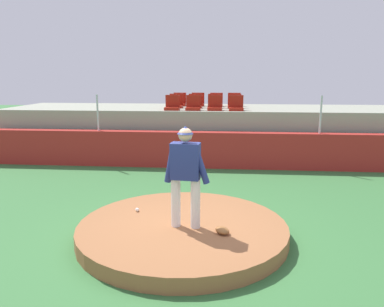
{
  "coord_description": "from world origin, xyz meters",
  "views": [
    {
      "loc": [
        0.75,
        -6.35,
        2.86
      ],
      "look_at": [
        0.0,
        1.89,
        1.16
      ],
      "focal_mm": 35.36,
      "sensor_mm": 36.0,
      "label": 1
    }
  ],
  "objects_px": {
    "stadium_chair_6": "(215,104)",
    "stadium_chair_3": "(236,106)",
    "fielding_glove": "(222,230)",
    "stadium_chair_10": "(216,102)",
    "stadium_chair_0": "(172,105)",
    "stadium_chair_11": "(234,102)",
    "stadium_chair_4": "(176,103)",
    "baseball": "(137,210)",
    "stadium_chair_7": "(234,104)",
    "stadium_chair_5": "(195,104)",
    "stadium_chair_8": "(180,102)",
    "stadium_chair_2": "(215,106)",
    "stadium_chair_9": "(198,102)",
    "pitcher": "(185,170)",
    "stadium_chair_1": "(193,105)"
  },
  "relations": [
    {
      "from": "fielding_glove",
      "to": "stadium_chair_3",
      "type": "height_order",
      "value": "stadium_chair_3"
    },
    {
      "from": "stadium_chair_2",
      "to": "stadium_chair_10",
      "type": "bearing_deg",
      "value": -89.91
    },
    {
      "from": "stadium_chair_3",
      "to": "stadium_chair_11",
      "type": "height_order",
      "value": "same"
    },
    {
      "from": "stadium_chair_2",
      "to": "stadium_chair_10",
      "type": "height_order",
      "value": "same"
    },
    {
      "from": "stadium_chair_11",
      "to": "stadium_chair_9",
      "type": "bearing_deg",
      "value": -0.12
    },
    {
      "from": "pitcher",
      "to": "stadium_chair_8",
      "type": "distance_m",
      "value": 8.38
    },
    {
      "from": "stadium_chair_7",
      "to": "stadium_chair_11",
      "type": "bearing_deg",
      "value": -90.27
    },
    {
      "from": "stadium_chair_10",
      "to": "fielding_glove",
      "type": "bearing_deg",
      "value": 92.38
    },
    {
      "from": "stadium_chair_7",
      "to": "stadium_chair_10",
      "type": "relative_size",
      "value": 1.0
    },
    {
      "from": "baseball",
      "to": "stadium_chair_7",
      "type": "xyz_separation_m",
      "value": [
        1.99,
        6.75,
        1.59
      ]
    },
    {
      "from": "fielding_glove",
      "to": "stadium_chair_1",
      "type": "distance_m",
      "value": 6.99
    },
    {
      "from": "stadium_chair_9",
      "to": "stadium_chair_10",
      "type": "bearing_deg",
      "value": 176.2
    },
    {
      "from": "stadium_chair_0",
      "to": "stadium_chair_11",
      "type": "bearing_deg",
      "value": -139.1
    },
    {
      "from": "stadium_chair_5",
      "to": "stadium_chair_9",
      "type": "xyz_separation_m",
      "value": [
        0.02,
        0.91,
        0.0
      ]
    },
    {
      "from": "stadium_chair_4",
      "to": "stadium_chair_9",
      "type": "xyz_separation_m",
      "value": [
        0.72,
        0.92,
        0.0
      ]
    },
    {
      "from": "fielding_glove",
      "to": "stadium_chair_5",
      "type": "height_order",
      "value": "stadium_chair_5"
    },
    {
      "from": "pitcher",
      "to": "stadium_chair_7",
      "type": "relative_size",
      "value": 3.57
    },
    {
      "from": "stadium_chair_6",
      "to": "stadium_chair_3",
      "type": "bearing_deg",
      "value": 129.3
    },
    {
      "from": "stadium_chair_4",
      "to": "stadium_chair_6",
      "type": "xyz_separation_m",
      "value": [
        1.4,
        0.01,
        0.0
      ]
    },
    {
      "from": "stadium_chair_2",
      "to": "stadium_chair_3",
      "type": "distance_m",
      "value": 0.7
    },
    {
      "from": "stadium_chair_2",
      "to": "stadium_chair_3",
      "type": "relative_size",
      "value": 1.0
    },
    {
      "from": "stadium_chair_5",
      "to": "stadium_chair_6",
      "type": "relative_size",
      "value": 1.0
    },
    {
      "from": "fielding_glove",
      "to": "stadium_chair_4",
      "type": "distance_m",
      "value": 8.0
    },
    {
      "from": "baseball",
      "to": "stadium_chair_4",
      "type": "relative_size",
      "value": 0.15
    },
    {
      "from": "stadium_chair_10",
      "to": "stadium_chair_8",
      "type": "bearing_deg",
      "value": -0.47
    },
    {
      "from": "fielding_glove",
      "to": "stadium_chair_10",
      "type": "bearing_deg",
      "value": -30.49
    },
    {
      "from": "pitcher",
      "to": "stadium_chair_1",
      "type": "distance_m",
      "value": 6.52
    },
    {
      "from": "baseball",
      "to": "stadium_chair_3",
      "type": "relative_size",
      "value": 0.15
    },
    {
      "from": "pitcher",
      "to": "stadium_chair_0",
      "type": "distance_m",
      "value": 6.61
    },
    {
      "from": "stadium_chair_8",
      "to": "stadium_chair_5",
      "type": "bearing_deg",
      "value": 127.87
    },
    {
      "from": "stadium_chair_3",
      "to": "stadium_chair_7",
      "type": "height_order",
      "value": "same"
    },
    {
      "from": "pitcher",
      "to": "stadium_chair_2",
      "type": "distance_m",
      "value": 6.53
    },
    {
      "from": "stadium_chair_5",
      "to": "stadium_chair_4",
      "type": "bearing_deg",
      "value": 1.39
    },
    {
      "from": "fielding_glove",
      "to": "stadium_chair_10",
      "type": "xyz_separation_m",
      "value": [
        -0.35,
        8.51,
        1.57
      ]
    },
    {
      "from": "stadium_chair_3",
      "to": "stadium_chair_5",
      "type": "distance_m",
      "value": 1.7
    },
    {
      "from": "stadium_chair_0",
      "to": "stadium_chair_5",
      "type": "bearing_deg",
      "value": -127.29
    },
    {
      "from": "stadium_chair_7",
      "to": "stadium_chair_8",
      "type": "height_order",
      "value": "same"
    },
    {
      "from": "fielding_glove",
      "to": "stadium_chair_7",
      "type": "xyz_separation_m",
      "value": [
        0.32,
        7.65,
        1.57
      ]
    },
    {
      "from": "baseball",
      "to": "fielding_glove",
      "type": "distance_m",
      "value": 1.9
    },
    {
      "from": "stadium_chair_6",
      "to": "stadium_chair_9",
      "type": "relative_size",
      "value": 1.0
    },
    {
      "from": "stadium_chair_5",
      "to": "stadium_chair_7",
      "type": "xyz_separation_m",
      "value": [
        1.4,
        -0.0,
        0.0
      ]
    },
    {
      "from": "stadium_chair_2",
      "to": "stadium_chair_5",
      "type": "relative_size",
      "value": 1.0
    },
    {
      "from": "stadium_chair_4",
      "to": "stadium_chair_11",
      "type": "relative_size",
      "value": 1.0
    },
    {
      "from": "stadium_chair_5",
      "to": "stadium_chair_11",
      "type": "bearing_deg",
      "value": -147.29
    },
    {
      "from": "pitcher",
      "to": "stadium_chair_4",
      "type": "height_order",
      "value": "stadium_chair_4"
    },
    {
      "from": "stadium_chair_8",
      "to": "stadium_chair_10",
      "type": "xyz_separation_m",
      "value": [
        1.41,
        -0.01,
        0.0
      ]
    },
    {
      "from": "stadium_chair_0",
      "to": "stadium_chair_6",
      "type": "bearing_deg",
      "value": -146.7
    },
    {
      "from": "stadium_chair_10",
      "to": "stadium_chair_11",
      "type": "distance_m",
      "value": 0.68
    },
    {
      "from": "pitcher",
      "to": "fielding_glove",
      "type": "xyz_separation_m",
      "value": [
        0.65,
        -0.24,
        -0.98
      ]
    },
    {
      "from": "stadium_chair_6",
      "to": "stadium_chair_7",
      "type": "xyz_separation_m",
      "value": [
        0.71,
        0.0,
        0.0
      ]
    }
  ]
}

